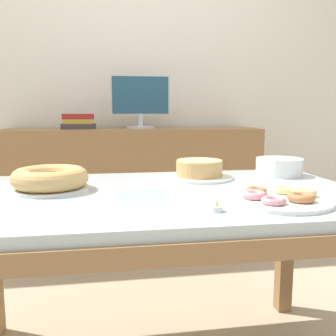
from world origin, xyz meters
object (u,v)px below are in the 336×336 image
at_px(computer_monitor, 140,102).
at_px(pastry_platter, 280,198).
at_px(book_stack, 79,122).
at_px(cake_chocolate_round, 199,170).
at_px(tealight_near_front, 217,208).
at_px(plate_stack, 279,167).
at_px(tealight_left_edge, 32,177).
at_px(cake_golden_bundt, 50,179).

height_order(computer_monitor, pastry_platter, computer_monitor).
distance_m(computer_monitor, book_stack, 0.46).
xyz_separation_m(book_stack, cake_chocolate_round, (0.59, -1.13, -0.18)).
relative_size(computer_monitor, tealight_near_front, 10.60).
bearing_deg(plate_stack, pastry_platter, -115.07).
relative_size(cake_chocolate_round, pastry_platter, 0.87).
bearing_deg(tealight_left_edge, computer_monitor, 61.35).
distance_m(computer_monitor, pastry_platter, 1.66).
relative_size(pastry_platter, plate_stack, 1.62).
xyz_separation_m(tealight_left_edge, tealight_near_front, (0.64, -0.64, 0.00)).
relative_size(computer_monitor, cake_golden_bundt, 1.51).
distance_m(cake_chocolate_round, tealight_near_front, 0.55).
xyz_separation_m(computer_monitor, plate_stack, (0.54, -1.11, -0.32)).
xyz_separation_m(book_stack, tealight_left_edge, (-0.13, -1.03, -0.21)).
bearing_deg(tealight_left_edge, pastry_platter, -32.59).
bearing_deg(computer_monitor, cake_chocolate_round, -81.96).
xyz_separation_m(cake_chocolate_round, cake_golden_bundt, (-0.61, -0.16, 0.01)).
height_order(cake_chocolate_round, plate_stack, cake_chocolate_round).
relative_size(book_stack, plate_stack, 1.16).
height_order(computer_monitor, cake_chocolate_round, computer_monitor).
height_order(book_stack, tealight_near_front, book_stack).
height_order(cake_chocolate_round, tealight_left_edge, cake_chocolate_round).
xyz_separation_m(cake_golden_bundt, plate_stack, (0.99, 0.18, -0.00)).
distance_m(cake_golden_bundt, tealight_left_edge, 0.28).
xyz_separation_m(book_stack, tealight_near_front, (0.51, -1.67, -0.21)).
xyz_separation_m(pastry_platter, tealight_near_front, (-0.24, -0.08, -0.00)).
bearing_deg(plate_stack, cake_chocolate_round, -176.86).
bearing_deg(tealight_left_edge, book_stack, 82.97).
height_order(book_stack, pastry_platter, book_stack).
relative_size(cake_golden_bundt, tealight_left_edge, 7.03).
distance_m(computer_monitor, cake_golden_bundt, 1.40).
relative_size(book_stack, cake_golden_bundt, 0.87).
height_order(plate_stack, tealight_near_front, plate_stack).
relative_size(book_stack, tealight_near_front, 6.09).
xyz_separation_m(cake_chocolate_round, tealight_left_edge, (-0.72, 0.10, -0.03)).
relative_size(plate_stack, tealight_left_edge, 5.25).
relative_size(computer_monitor, plate_stack, 2.02).
relative_size(book_stack, pastry_platter, 0.72).
bearing_deg(computer_monitor, tealight_left_edge, -118.65).
bearing_deg(cake_golden_bundt, computer_monitor, 70.84).
height_order(cake_chocolate_round, cake_golden_bundt, cake_golden_bundt).
bearing_deg(cake_golden_bundt, plate_stack, 10.38).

